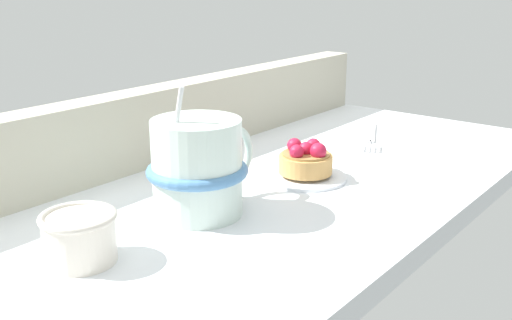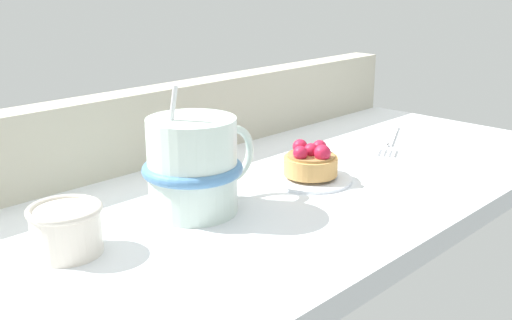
% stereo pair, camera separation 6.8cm
% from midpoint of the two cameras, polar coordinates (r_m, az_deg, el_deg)
% --- Properties ---
extents(ground_plane, '(0.90, 0.41, 0.03)m').
position_cam_midpoint_polar(ground_plane, '(0.73, -0.87, -3.27)').
color(ground_plane, silver).
extents(window_rail_back, '(0.88, 0.04, 0.10)m').
position_cam_midpoint_polar(window_rail_back, '(0.84, -10.71, 3.49)').
color(window_rail_back, '#B2AD99').
rests_on(window_rail_back, ground_plane).
extents(dessert_plate, '(0.10, 0.10, 0.01)m').
position_cam_midpoint_polar(dessert_plate, '(0.75, 2.02, -1.52)').
color(dessert_plate, silver).
rests_on(dessert_plate, ground_plane).
extents(raspberry_tart, '(0.07, 0.07, 0.04)m').
position_cam_midpoint_polar(raspberry_tart, '(0.74, 2.05, -0.01)').
color(raspberry_tart, tan).
rests_on(raspberry_tart, dessert_plate).
extents(coffee_mug, '(0.14, 0.11, 0.14)m').
position_cam_midpoint_polar(coffee_mug, '(0.64, -8.46, -0.74)').
color(coffee_mug, silver).
rests_on(coffee_mug, ground_plane).
extents(dessert_fork, '(0.16, 0.09, 0.01)m').
position_cam_midpoint_polar(dessert_fork, '(0.94, 8.78, 2.19)').
color(dessert_fork, silver).
rests_on(dessert_fork, ground_plane).
extents(sugar_bowl, '(0.07, 0.07, 0.05)m').
position_cam_midpoint_polar(sugar_bowl, '(0.57, -19.53, -6.78)').
color(sugar_bowl, silver).
rests_on(sugar_bowl, ground_plane).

